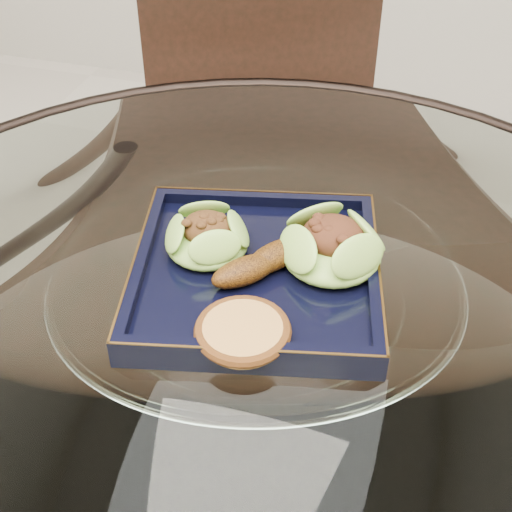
# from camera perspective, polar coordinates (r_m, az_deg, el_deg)

# --- Properties ---
(dining_table) EXTENTS (1.13, 1.13, 0.77)m
(dining_table) POSITION_cam_1_polar(r_m,az_deg,el_deg) (0.89, 0.01, -12.02)
(dining_table) COLOR white
(dining_table) RESTS_ON ground
(dining_chair) EXTENTS (0.58, 0.58, 1.03)m
(dining_chair) POSITION_cam_1_polar(r_m,az_deg,el_deg) (1.32, 0.94, 6.22)
(dining_chair) COLOR black
(dining_chair) RESTS_ON ground
(navy_plate) EXTENTS (0.32, 0.32, 0.02)m
(navy_plate) POSITION_cam_1_polar(r_m,az_deg,el_deg) (0.80, 0.00, -1.67)
(navy_plate) COLOR black
(navy_plate) RESTS_ON dining_table
(lettuce_wrap_left) EXTENTS (0.10, 0.10, 0.03)m
(lettuce_wrap_left) POSITION_cam_1_polar(r_m,az_deg,el_deg) (0.81, -3.93, 1.37)
(lettuce_wrap_left) COLOR #639D2D
(lettuce_wrap_left) RESTS_ON navy_plate
(lettuce_wrap_right) EXTENTS (0.14, 0.14, 0.04)m
(lettuce_wrap_right) POSITION_cam_1_polar(r_m,az_deg,el_deg) (0.79, 6.08, 0.58)
(lettuce_wrap_right) COLOR #5F9B2D
(lettuce_wrap_right) RESTS_ON navy_plate
(roasted_plantain) EXTENTS (0.12, 0.15, 0.03)m
(roasted_plantain) POSITION_cam_1_polar(r_m,az_deg,el_deg) (0.78, 1.59, 0.02)
(roasted_plantain) COLOR #62340A
(roasted_plantain) RESTS_ON navy_plate
(crumb_patty) EXTENTS (0.11, 0.11, 0.02)m
(crumb_patty) POSITION_cam_1_polar(r_m,az_deg,el_deg) (0.71, -1.07, -6.12)
(crumb_patty) COLOR #CC8D44
(crumb_patty) RESTS_ON navy_plate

